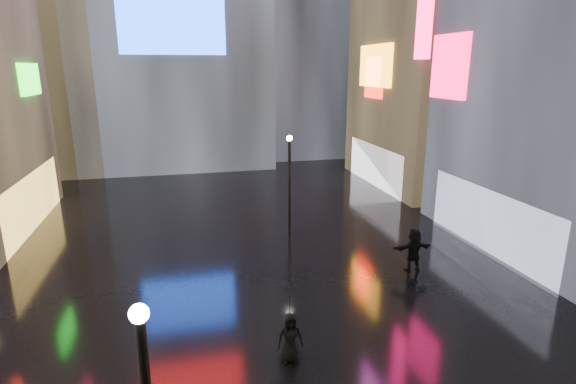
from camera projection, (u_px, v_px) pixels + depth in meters
name	position (u px, v px, depth m)	size (l,w,h in m)	color
ground	(249.00, 248.00, 22.02)	(140.00, 140.00, 0.00)	black
tower_flank_left	(30.00, 10.00, 35.95)	(10.00, 10.00, 26.00)	black
lamp_far	(289.00, 178.00, 23.49)	(0.30, 0.30, 5.20)	black
pedestrian_4	(290.00, 338.00, 13.33)	(0.77, 0.50, 1.57)	black
pedestrian_5	(414.00, 250.00, 19.28)	(1.78, 0.57, 1.92)	black
umbrella_2	(290.00, 301.00, 13.00)	(0.95, 0.97, 0.87)	black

